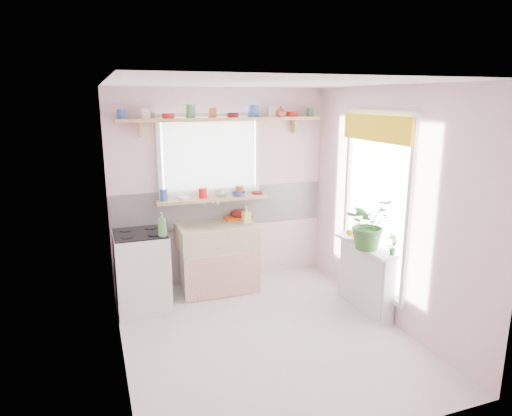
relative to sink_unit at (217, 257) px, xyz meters
name	(u,v)px	position (x,y,z in m)	size (l,w,h in m)	color
room	(292,185)	(0.81, -0.43, 0.94)	(3.20, 3.20, 3.20)	silver
sink_unit	(217,257)	(0.00, 0.00, 0.00)	(0.95, 0.65, 1.11)	white
cooker	(142,271)	(-0.95, -0.24, 0.03)	(0.58, 0.58, 0.93)	white
radiator_ledge	(366,276)	(1.45, -1.09, -0.03)	(0.22, 0.95, 0.78)	white
windowsill	(212,199)	(0.00, 0.19, 0.71)	(1.40, 0.22, 0.04)	tan
pine_shelf	(223,119)	(0.15, 0.18, 1.69)	(2.52, 0.24, 0.04)	tan
shelf_crockery	(221,113)	(0.13, 0.18, 1.76)	(2.47, 0.11, 0.12)	#3359A5
sill_crockery	(208,193)	(-0.05, 0.19, 0.78)	(1.35, 0.11, 0.12)	#3359A5
dish_tray	(238,217)	(0.34, 0.21, 0.44)	(0.35, 0.26, 0.04)	#E35D14
colander	(240,214)	(0.37, 0.21, 0.48)	(0.26, 0.26, 0.12)	#5E1210
jade_plant	(368,223)	(1.36, -1.21, 0.63)	(0.51, 0.44, 0.57)	#326428
fruit_bowl	(354,238)	(1.36, -0.96, 0.38)	(0.33, 0.33, 0.08)	white
herb_pot	(393,244)	(1.48, -1.49, 0.46)	(0.12, 0.08, 0.24)	#336E2C
soap_bottle_sink	(246,214)	(0.37, -0.03, 0.52)	(0.10, 0.10, 0.21)	#CEBD5B
sill_cup	(220,193)	(0.10, 0.20, 0.77)	(0.11, 0.11, 0.09)	beige
sill_bowl	(239,194)	(0.33, 0.13, 0.76)	(0.18, 0.18, 0.06)	#3551AC
shelf_vase	(281,111)	(0.89, 0.12, 1.78)	(0.13, 0.13, 0.13)	#AC4335
cooker_bottle	(162,225)	(-0.73, -0.46, 0.61)	(0.10, 0.10, 0.26)	#458A4B
fruit	(355,233)	(1.37, -0.95, 0.45)	(0.20, 0.14, 0.10)	orange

